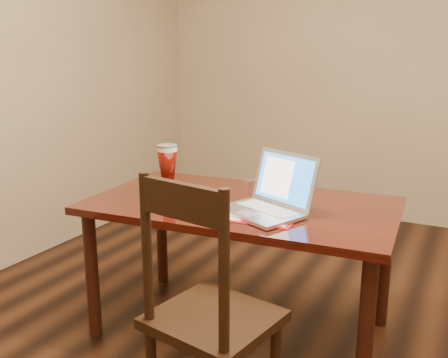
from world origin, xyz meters
The scene contains 2 objects.
dining_table centered at (-0.54, 0.31, 0.61)m, with size 1.51×0.92×0.96m.
dining_chair centered at (-0.35, -0.36, 0.47)m, with size 0.49×0.47×0.99m.
Camera 1 is at (0.45, -1.78, 1.37)m, focal length 40.00 mm.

